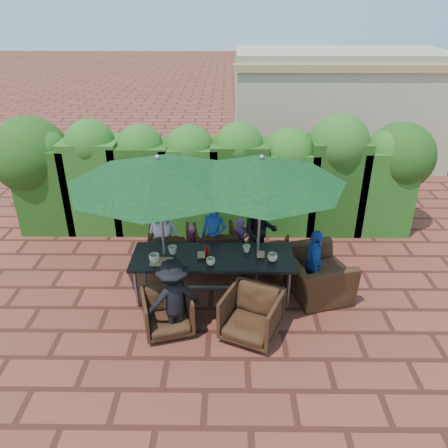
{
  "coord_description": "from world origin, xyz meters",
  "views": [
    {
      "loc": [
        0.28,
        -6.21,
        4.45
      ],
      "look_at": [
        0.21,
        0.4,
        1.05
      ],
      "focal_mm": 35.0,
      "sensor_mm": 36.0,
      "label": 1
    }
  ],
  "objects_px": {
    "umbrella_right": "(261,171)",
    "chair_far_mid": "(215,243)",
    "chair_end_right": "(316,268)",
    "dining_table": "(213,260)",
    "chair_far_right": "(267,252)",
    "chair_far_left": "(170,245)",
    "chair_near_left": "(167,310)",
    "chair_near_right": "(252,313)",
    "umbrella_left": "(158,171)"
  },
  "relations": [
    {
      "from": "dining_table",
      "to": "chair_far_mid",
      "type": "height_order",
      "value": "chair_far_mid"
    },
    {
      "from": "umbrella_right",
      "to": "chair_far_mid",
      "type": "distance_m",
      "value": 2.22
    },
    {
      "from": "chair_far_mid",
      "to": "chair_far_right",
      "type": "bearing_deg",
      "value": 158.02
    },
    {
      "from": "dining_table",
      "to": "chair_far_right",
      "type": "distance_m",
      "value": 1.31
    },
    {
      "from": "chair_far_left",
      "to": "chair_end_right",
      "type": "xyz_separation_m",
      "value": [
        2.55,
        -0.95,
        0.11
      ]
    },
    {
      "from": "chair_near_left",
      "to": "chair_far_left",
      "type": "bearing_deg",
      "value": 80.11
    },
    {
      "from": "umbrella_right",
      "to": "chair_end_right",
      "type": "height_order",
      "value": "umbrella_right"
    },
    {
      "from": "umbrella_left",
      "to": "chair_end_right",
      "type": "relative_size",
      "value": 2.43
    },
    {
      "from": "chair_far_right",
      "to": "umbrella_right",
      "type": "bearing_deg",
      "value": 94.92
    },
    {
      "from": "dining_table",
      "to": "chair_near_left",
      "type": "xyz_separation_m",
      "value": [
        -0.65,
        -0.9,
        -0.32
      ]
    },
    {
      "from": "chair_far_left",
      "to": "chair_far_mid",
      "type": "xyz_separation_m",
      "value": [
        0.85,
        0.05,
        0.01
      ]
    },
    {
      "from": "umbrella_right",
      "to": "chair_far_mid",
      "type": "bearing_deg",
      "value": 125.27
    },
    {
      "from": "chair_far_right",
      "to": "chair_near_right",
      "type": "relative_size",
      "value": 0.86
    },
    {
      "from": "chair_far_right",
      "to": "chair_near_right",
      "type": "distance_m",
      "value": 1.88
    },
    {
      "from": "chair_far_mid",
      "to": "chair_near_right",
      "type": "xyz_separation_m",
      "value": [
        0.59,
        -2.06,
        0.01
      ]
    },
    {
      "from": "chair_end_right",
      "to": "chair_near_right",
      "type": "bearing_deg",
      "value": 118.87
    },
    {
      "from": "chair_far_left",
      "to": "chair_near_right",
      "type": "xyz_separation_m",
      "value": [
        1.44,
        -2.01,
        0.02
      ]
    },
    {
      "from": "umbrella_left",
      "to": "umbrella_right",
      "type": "distance_m",
      "value": 1.52
    },
    {
      "from": "chair_far_left",
      "to": "chair_near_right",
      "type": "relative_size",
      "value": 0.96
    },
    {
      "from": "chair_far_left",
      "to": "chair_near_left",
      "type": "height_order",
      "value": "chair_far_left"
    },
    {
      "from": "umbrella_right",
      "to": "chair_far_left",
      "type": "height_order",
      "value": "umbrella_right"
    },
    {
      "from": "chair_far_left",
      "to": "chair_near_right",
      "type": "distance_m",
      "value": 2.47
    },
    {
      "from": "umbrella_right",
      "to": "chair_far_mid",
      "type": "xyz_separation_m",
      "value": [
        -0.73,
        1.03,
        -1.82
      ]
    },
    {
      "from": "chair_near_right",
      "to": "chair_far_left",
      "type": "bearing_deg",
      "value": 149.5
    },
    {
      "from": "dining_table",
      "to": "umbrella_right",
      "type": "bearing_deg",
      "value": 1.52
    },
    {
      "from": "chair_near_right",
      "to": "chair_end_right",
      "type": "relative_size",
      "value": 0.71
    },
    {
      "from": "umbrella_right",
      "to": "chair_end_right",
      "type": "bearing_deg",
      "value": 2.11
    },
    {
      "from": "umbrella_right",
      "to": "chair_far_left",
      "type": "distance_m",
      "value": 2.61
    },
    {
      "from": "chair_far_right",
      "to": "chair_near_right",
      "type": "xyz_separation_m",
      "value": [
        -0.36,
        -1.84,
        0.06
      ]
    },
    {
      "from": "chair_far_mid",
      "to": "chair_far_right",
      "type": "xyz_separation_m",
      "value": [
        0.95,
        -0.22,
        -0.05
      ]
    },
    {
      "from": "umbrella_right",
      "to": "chair_near_left",
      "type": "relative_size",
      "value": 3.54
    },
    {
      "from": "dining_table",
      "to": "umbrella_right",
      "type": "xyz_separation_m",
      "value": [
        0.73,
        0.02,
        1.54
      ]
    },
    {
      "from": "dining_table",
      "to": "umbrella_right",
      "type": "height_order",
      "value": "umbrella_right"
    },
    {
      "from": "chair_far_mid",
      "to": "chair_near_right",
      "type": "distance_m",
      "value": 2.14
    },
    {
      "from": "umbrella_right",
      "to": "chair_far_mid",
      "type": "height_order",
      "value": "umbrella_right"
    },
    {
      "from": "umbrella_left",
      "to": "chair_far_left",
      "type": "relative_size",
      "value": 3.6
    },
    {
      "from": "umbrella_left",
      "to": "umbrella_right",
      "type": "height_order",
      "value": "same"
    },
    {
      "from": "chair_far_right",
      "to": "chair_near_left",
      "type": "distance_m",
      "value": 2.36
    },
    {
      "from": "dining_table",
      "to": "chair_near_left",
      "type": "bearing_deg",
      "value": -125.85
    },
    {
      "from": "chair_far_mid",
      "to": "chair_far_left",
      "type": "bearing_deg",
      "value": -5.82
    },
    {
      "from": "chair_far_left",
      "to": "chair_near_left",
      "type": "relative_size",
      "value": 1.06
    },
    {
      "from": "chair_end_right",
      "to": "dining_table",
      "type": "bearing_deg",
      "value": 77.04
    },
    {
      "from": "chair_far_right",
      "to": "chair_near_left",
      "type": "relative_size",
      "value": 0.95
    },
    {
      "from": "chair_end_right",
      "to": "umbrella_right",
      "type": "bearing_deg",
      "value": 77.29
    },
    {
      "from": "umbrella_left",
      "to": "chair_far_mid",
      "type": "relative_size",
      "value": 3.54
    },
    {
      "from": "umbrella_right",
      "to": "chair_near_right",
      "type": "bearing_deg",
      "value": -97.65
    },
    {
      "from": "chair_far_left",
      "to": "umbrella_left",
      "type": "bearing_deg",
      "value": 88.08
    },
    {
      "from": "umbrella_left",
      "to": "chair_far_mid",
      "type": "height_order",
      "value": "umbrella_left"
    },
    {
      "from": "umbrella_left",
      "to": "chair_far_left",
      "type": "distance_m",
      "value": 2.09
    },
    {
      "from": "chair_far_right",
      "to": "chair_end_right",
      "type": "height_order",
      "value": "chair_end_right"
    }
  ]
}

